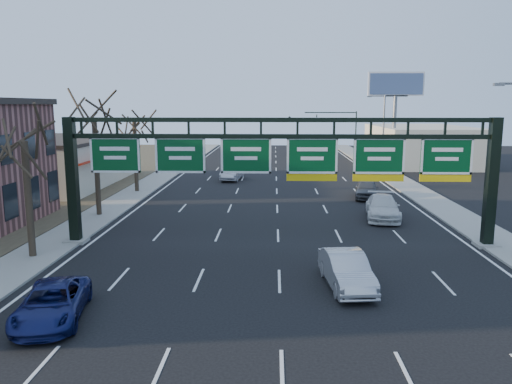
{
  "coord_description": "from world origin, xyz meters",
  "views": [
    {
      "loc": [
        -0.28,
        -19.56,
        7.83
      ],
      "look_at": [
        -1.24,
        7.04,
        3.2
      ],
      "focal_mm": 35.0,
      "sensor_mm": 36.0,
      "label": 1
    }
  ],
  "objects_px": {
    "car_blue_suv": "(52,303)",
    "car_silver_sedan": "(346,270)",
    "car_white_wagon": "(383,207)",
    "sign_gantry": "(282,164)"
  },
  "relations": [
    {
      "from": "car_blue_suv",
      "to": "car_silver_sedan",
      "type": "xyz_separation_m",
      "value": [
        11.31,
        3.81,
        0.11
      ]
    },
    {
      "from": "car_blue_suv",
      "to": "car_white_wagon",
      "type": "bearing_deg",
      "value": 36.84
    },
    {
      "from": "sign_gantry",
      "to": "car_blue_suv",
      "type": "xyz_separation_m",
      "value": [
        -8.57,
        -10.48,
        -3.97
      ]
    },
    {
      "from": "sign_gantry",
      "to": "car_white_wagon",
      "type": "height_order",
      "value": "sign_gantry"
    },
    {
      "from": "car_blue_suv",
      "to": "car_white_wagon",
      "type": "xyz_separation_m",
      "value": [
        15.76,
        17.39,
        0.13
      ]
    },
    {
      "from": "car_blue_suv",
      "to": "car_silver_sedan",
      "type": "relative_size",
      "value": 1.02
    },
    {
      "from": "car_silver_sedan",
      "to": "car_white_wagon",
      "type": "bearing_deg",
      "value": 65.42
    },
    {
      "from": "sign_gantry",
      "to": "car_blue_suv",
      "type": "bearing_deg",
      "value": -129.27
    },
    {
      "from": "car_white_wagon",
      "to": "car_blue_suv",
      "type": "bearing_deg",
      "value": -124.02
    },
    {
      "from": "car_white_wagon",
      "to": "car_silver_sedan",
      "type": "bearing_deg",
      "value": -100.0
    }
  ]
}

